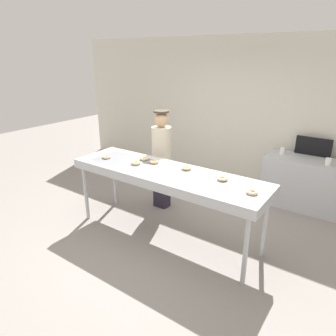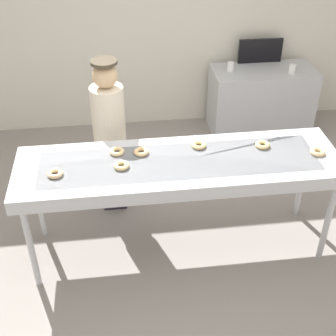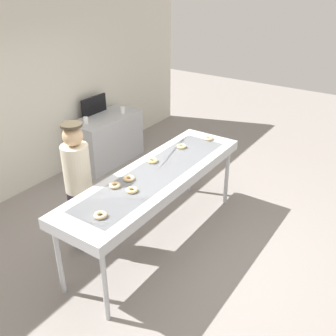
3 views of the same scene
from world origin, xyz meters
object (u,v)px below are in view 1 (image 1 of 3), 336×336
(paper_cup_0, at_px, (282,151))
(paper_cup_1, at_px, (328,162))
(menu_display, at_px, (313,146))
(worker_baker, at_px, (162,155))
(plain_donut_4, at_px, (154,162))
(plain_donut_0, at_px, (144,159))
(plain_donut_3, at_px, (186,168))
(fryer_conveyor, at_px, (166,176))
(plain_donut_1, at_px, (252,192))
(plain_donut_5, at_px, (136,163))
(prep_counter, at_px, (304,183))
(plain_donut_6, at_px, (222,179))
(plain_donut_2, at_px, (106,157))

(paper_cup_0, bearing_deg, paper_cup_1, -13.04)
(paper_cup_1, relative_size, menu_display, 0.20)
(worker_baker, bearing_deg, plain_donut_4, 125.60)
(plain_donut_0, bearing_deg, plain_donut_3, 1.20)
(fryer_conveyor, distance_m, menu_display, 2.72)
(paper_cup_0, bearing_deg, plain_donut_4, -122.92)
(plain_donut_0, distance_m, plain_donut_1, 1.76)
(plain_donut_5, relative_size, worker_baker, 0.08)
(plain_donut_1, relative_size, plain_donut_5, 1.00)
(paper_cup_0, bearing_deg, prep_counter, -4.25)
(plain_donut_3, xyz_separation_m, prep_counter, (1.19, 1.88, -0.59))
(plain_donut_0, height_order, paper_cup_0, plain_donut_0)
(fryer_conveyor, xyz_separation_m, prep_counter, (1.39, 2.09, -0.50))
(prep_counter, bearing_deg, plain_donut_3, -122.22)
(plain_donut_4, height_order, plain_donut_6, same)
(plain_donut_6, bearing_deg, prep_counter, 72.35)
(plain_donut_3, xyz_separation_m, paper_cup_1, (1.49, 1.75, -0.10))
(plain_donut_0, xyz_separation_m, prep_counter, (1.92, 1.90, -0.59))
(plain_donut_2, distance_m, plain_donut_5, 0.55)
(menu_display, bearing_deg, plain_donut_1, -94.19)
(worker_baker, xyz_separation_m, paper_cup_0, (1.54, 1.41, -0.02))
(paper_cup_0, distance_m, menu_display, 0.50)
(plain_donut_2, xyz_separation_m, prep_counter, (2.43, 2.17, -0.59))
(plain_donut_4, bearing_deg, plain_donut_3, 5.06)
(plain_donut_5, bearing_deg, paper_cup_0, 56.00)
(prep_counter, bearing_deg, plain_donut_6, -107.65)
(fryer_conveyor, relative_size, plain_donut_5, 21.64)
(plain_donut_2, distance_m, plain_donut_3, 1.27)
(fryer_conveyor, relative_size, prep_counter, 2.14)
(plain_donut_2, relative_size, paper_cup_0, 1.14)
(plain_donut_1, distance_m, plain_donut_5, 1.71)
(plain_donut_5, bearing_deg, plain_donut_4, 46.30)
(plain_donut_0, distance_m, plain_donut_6, 1.30)
(fryer_conveyor, relative_size, paper_cup_1, 24.78)
(plain_donut_0, bearing_deg, plain_donut_4, -8.33)
(plain_donut_3, distance_m, paper_cup_0, 2.06)
(paper_cup_0, bearing_deg, plain_donut_3, -111.43)
(plain_donut_0, distance_m, plain_donut_2, 0.58)
(plain_donut_2, height_order, plain_donut_3, same)
(plain_donut_2, bearing_deg, paper_cup_1, 36.53)
(plain_donut_6, height_order, prep_counter, plain_donut_6)
(plain_donut_4, relative_size, plain_donut_6, 1.00)
(plain_donut_4, distance_m, plain_donut_5, 0.26)
(plain_donut_4, height_order, paper_cup_0, plain_donut_4)
(plain_donut_1, bearing_deg, worker_baker, 157.63)
(plain_donut_0, bearing_deg, plain_donut_1, -7.29)
(plain_donut_1, height_order, plain_donut_2, same)
(paper_cup_1, bearing_deg, plain_donut_6, -117.04)
(plain_donut_6, height_order, menu_display, menu_display)
(plain_donut_5, relative_size, prep_counter, 0.10)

